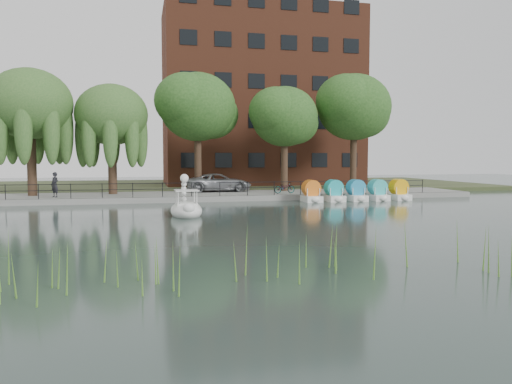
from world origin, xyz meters
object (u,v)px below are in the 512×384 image
object	(u,v)px
bicycle	(284,187)
pedestrian	(55,183)
swan_boat	(186,207)
minivan	(219,181)

from	to	relation	value
bicycle	pedestrian	size ratio (longest dim) A/B	0.87
bicycle	swan_boat	size ratio (longest dim) A/B	0.62
swan_boat	bicycle	bearing A→B (deg)	48.33
bicycle	swan_boat	xyz separation A→B (m)	(-8.29, -9.73, -0.41)
minivan	bicycle	world-z (taller)	minivan
minivan	bicycle	xyz separation A→B (m)	(4.53, -3.13, -0.32)
pedestrian	swan_boat	xyz separation A→B (m)	(8.09, -9.71, -0.90)
swan_boat	pedestrian	bearing A→B (deg)	128.56
bicycle	pedestrian	xyz separation A→B (m)	(-16.38, -0.03, 0.49)
bicycle	swan_boat	bearing A→B (deg)	127.69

